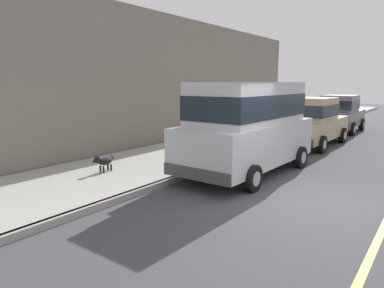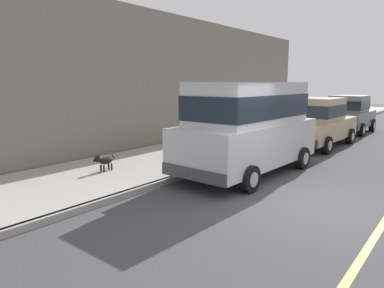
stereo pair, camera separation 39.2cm
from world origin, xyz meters
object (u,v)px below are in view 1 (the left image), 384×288
object	(u,v)px
car_tan_sedan	(310,121)
dog_black	(104,161)
car_silver_van	(248,124)
car_grey_hatchback	(340,113)

from	to	relation	value
car_tan_sedan	dog_black	world-z (taller)	car_tan_sedan
car_silver_van	car_grey_hatchback	size ratio (longest dim) A/B	1.30
car_grey_hatchback	dog_black	xyz separation A→B (m)	(-2.89, -13.07, -0.55)
dog_black	car_grey_hatchback	bearing A→B (deg)	77.55
car_silver_van	dog_black	world-z (taller)	car_silver_van
car_tan_sedan	car_grey_hatchback	distance (m)	4.92
car_tan_sedan	car_grey_hatchback	bearing A→B (deg)	90.48
car_tan_sedan	car_grey_hatchback	size ratio (longest dim) A/B	1.22
car_tan_sedan	dog_black	distance (m)	8.68
car_silver_van	car_grey_hatchback	bearing A→B (deg)	90.13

